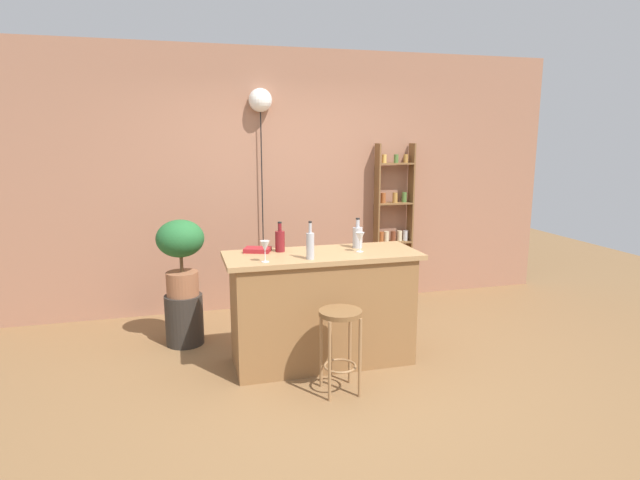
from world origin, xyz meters
name	(u,v)px	position (x,y,z in m)	size (l,w,h in m)	color
ground	(332,376)	(0.00, 0.00, 0.00)	(12.00, 12.00, 0.00)	brown
back_wall	(282,181)	(0.00, 1.95, 1.40)	(6.40, 0.10, 2.80)	#9E6B51
kitchen_counter	(322,308)	(0.00, 0.30, 0.47)	(1.59, 0.62, 0.94)	olive
bar_stool	(340,332)	(-0.02, -0.26, 0.47)	(0.32, 0.32, 0.64)	#997047
spice_shelf	(393,223)	(1.27, 1.80, 0.90)	(0.44, 0.16, 1.80)	brown
plant_stool	(184,319)	(-1.11, 1.01, 0.23)	(0.34, 0.34, 0.46)	#2D2823
potted_plant	(181,250)	(-1.11, 1.01, 0.88)	(0.42, 0.38, 0.69)	#935B3D
bottle_olive_oil	(280,240)	(-0.32, 0.45, 1.04)	(0.08, 0.08, 0.25)	maroon
bottle_wine_red	(310,245)	(-0.15, 0.12, 1.05)	(0.06, 0.06, 0.30)	#B2B2B7
bottle_soda_blue	(358,237)	(0.35, 0.42, 1.04)	(0.08, 0.08, 0.26)	#B2B2B7
wine_glass_left	(360,238)	(0.31, 0.26, 1.06)	(0.07, 0.07, 0.16)	silver
wine_glass_center	(265,247)	(-0.50, 0.11, 1.06)	(0.07, 0.07, 0.16)	silver
cookbook	(257,250)	(-0.50, 0.48, 0.96)	(0.21, 0.15, 0.04)	maroon
pendant_globe_light	(260,103)	(-0.24, 1.84, 2.22)	(0.24, 0.24, 2.37)	black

